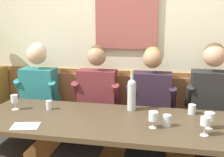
{
  "coord_description": "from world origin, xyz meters",
  "views": [
    {
      "loc": [
        0.43,
        -1.95,
        1.59
      ],
      "look_at": [
        -0.05,
        0.45,
        1.03
      ],
      "focal_mm": 43.95,
      "sensor_mm": 36.0,
      "label": 1
    }
  ],
  "objects_px": {
    "person_right_seat": "(149,122)",
    "wine_bottle_amber_mid": "(132,93)",
    "dining_table": "(111,128)",
    "wine_glass_left_end": "(205,122)",
    "wall_bench": "(123,137)",
    "water_tumbler_center": "(167,121)",
    "person_center_left_seat": "(26,111)",
    "person_left_seat": "(89,119)",
    "water_tumbler_right": "(192,109)",
    "wine_glass_mid_right": "(14,100)",
    "wine_glass_right_end": "(153,117)",
    "water_tumbler_left": "(49,105)",
    "wine_glass_near_bucket": "(209,117)",
    "person_center_right_seat": "(215,122)"
  },
  "relations": [
    {
      "from": "person_center_left_seat",
      "to": "person_left_seat",
      "type": "distance_m",
      "value": 0.68
    },
    {
      "from": "wall_bench",
      "to": "water_tumbler_left",
      "type": "bearing_deg",
      "value": -139.52
    },
    {
      "from": "person_center_right_seat",
      "to": "wine_glass_mid_right",
      "type": "height_order",
      "value": "person_center_right_seat"
    },
    {
      "from": "wine_glass_mid_right",
      "to": "wine_glass_left_end",
      "type": "bearing_deg",
      "value": -8.47
    },
    {
      "from": "person_left_seat",
      "to": "person_right_seat",
      "type": "height_order",
      "value": "person_left_seat"
    },
    {
      "from": "wine_bottle_amber_mid",
      "to": "wine_glass_near_bucket",
      "type": "relative_size",
      "value": 2.91
    },
    {
      "from": "person_center_right_seat",
      "to": "wine_glass_right_end",
      "type": "height_order",
      "value": "person_center_right_seat"
    },
    {
      "from": "person_center_left_seat",
      "to": "wine_glass_right_end",
      "type": "bearing_deg",
      "value": -17.97
    },
    {
      "from": "dining_table",
      "to": "wine_glass_near_bucket",
      "type": "relative_size",
      "value": 17.66
    },
    {
      "from": "person_center_left_seat",
      "to": "person_left_seat",
      "type": "xyz_separation_m",
      "value": [
        0.68,
        -0.02,
        -0.03
      ]
    },
    {
      "from": "wall_bench",
      "to": "person_center_left_seat",
      "type": "bearing_deg",
      "value": -160.48
    },
    {
      "from": "water_tumbler_left",
      "to": "wine_glass_mid_right",
      "type": "bearing_deg",
      "value": -168.01
    },
    {
      "from": "dining_table",
      "to": "person_right_seat",
      "type": "distance_m",
      "value": 0.43
    },
    {
      "from": "wall_bench",
      "to": "person_left_seat",
      "type": "relative_size",
      "value": 2.0
    },
    {
      "from": "person_center_left_seat",
      "to": "wine_glass_mid_right",
      "type": "bearing_deg",
      "value": -81.18
    },
    {
      "from": "person_center_left_seat",
      "to": "wine_glass_mid_right",
      "type": "relative_size",
      "value": 9.25
    },
    {
      "from": "water_tumbler_right",
      "to": "water_tumbler_left",
      "type": "relative_size",
      "value": 1.03
    },
    {
      "from": "wine_bottle_amber_mid",
      "to": "wine_glass_mid_right",
      "type": "relative_size",
      "value": 2.67
    },
    {
      "from": "person_right_seat",
      "to": "water_tumbler_center",
      "type": "xyz_separation_m",
      "value": [
        0.16,
        -0.37,
        0.17
      ]
    },
    {
      "from": "wine_bottle_amber_mid",
      "to": "water_tumbler_center",
      "type": "height_order",
      "value": "wine_bottle_amber_mid"
    },
    {
      "from": "person_left_seat",
      "to": "wine_glass_mid_right",
      "type": "distance_m",
      "value": 0.71
    },
    {
      "from": "water_tumbler_right",
      "to": "water_tumbler_center",
      "type": "xyz_separation_m",
      "value": [
        -0.22,
        -0.33,
        0.0
      ]
    },
    {
      "from": "wine_glass_right_end",
      "to": "water_tumbler_center",
      "type": "relative_size",
      "value": 1.4
    },
    {
      "from": "water_tumbler_right",
      "to": "person_center_left_seat",
      "type": "bearing_deg",
      "value": 178.29
    },
    {
      "from": "person_right_seat",
      "to": "wine_glass_left_end",
      "type": "bearing_deg",
      "value": -48.65
    },
    {
      "from": "person_left_seat",
      "to": "water_tumbler_right",
      "type": "xyz_separation_m",
      "value": [
        0.96,
        -0.02,
        0.17
      ]
    },
    {
      "from": "wine_glass_left_end",
      "to": "water_tumbler_left",
      "type": "height_order",
      "value": "wine_glass_left_end"
    },
    {
      "from": "wall_bench",
      "to": "water_tumbler_center",
      "type": "relative_size",
      "value": 27.74
    },
    {
      "from": "wine_bottle_amber_mid",
      "to": "water_tumbler_right",
      "type": "height_order",
      "value": "wine_bottle_amber_mid"
    },
    {
      "from": "wine_glass_mid_right",
      "to": "water_tumbler_left",
      "type": "bearing_deg",
      "value": 11.99
    },
    {
      "from": "person_center_right_seat",
      "to": "wine_glass_mid_right",
      "type": "distance_m",
      "value": 1.84
    },
    {
      "from": "dining_table",
      "to": "wine_glass_left_end",
      "type": "xyz_separation_m",
      "value": [
        0.72,
        -0.17,
        0.18
      ]
    },
    {
      "from": "person_center_left_seat",
      "to": "person_center_right_seat",
      "type": "xyz_separation_m",
      "value": [
        1.85,
        0.02,
        0.02
      ]
    },
    {
      "from": "wine_glass_right_end",
      "to": "wine_glass_mid_right",
      "type": "bearing_deg",
      "value": 172.11
    },
    {
      "from": "wall_bench",
      "to": "wine_glass_right_end",
      "type": "xyz_separation_m",
      "value": [
        0.35,
        -0.77,
        0.55
      ]
    },
    {
      "from": "person_right_seat",
      "to": "wine_bottle_amber_mid",
      "type": "bearing_deg",
      "value": -166.01
    },
    {
      "from": "wine_glass_mid_right",
      "to": "water_tumbler_left",
      "type": "relative_size",
      "value": 1.66
    },
    {
      "from": "wall_bench",
      "to": "water_tumbler_center",
      "type": "distance_m",
      "value": 0.99
    },
    {
      "from": "person_center_right_seat",
      "to": "water_tumbler_left",
      "type": "relative_size",
      "value": 15.79
    },
    {
      "from": "wine_bottle_amber_mid",
      "to": "water_tumbler_right",
      "type": "xyz_separation_m",
      "value": [
        0.54,
        -0.0,
        -0.11
      ]
    },
    {
      "from": "wall_bench",
      "to": "person_center_left_seat",
      "type": "xyz_separation_m",
      "value": [
        -0.96,
        -0.34,
        0.36
      ]
    },
    {
      "from": "person_left_seat",
      "to": "wine_glass_right_end",
      "type": "bearing_deg",
      "value": -32.25
    },
    {
      "from": "water_tumbler_left",
      "to": "wine_glass_right_end",
      "type": "bearing_deg",
      "value": -14.05
    },
    {
      "from": "person_center_right_seat",
      "to": "wine_bottle_amber_mid",
      "type": "height_order",
      "value": "person_center_right_seat"
    },
    {
      "from": "wine_bottle_amber_mid",
      "to": "wine_glass_left_end",
      "type": "xyz_separation_m",
      "value": [
        0.59,
        -0.45,
        -0.05
      ]
    },
    {
      "from": "water_tumbler_center",
      "to": "water_tumbler_left",
      "type": "distance_m",
      "value": 1.09
    },
    {
      "from": "wine_glass_right_end",
      "to": "dining_table",
      "type": "bearing_deg",
      "value": 163.41
    },
    {
      "from": "wine_glass_near_bucket",
      "to": "water_tumbler_center",
      "type": "bearing_deg",
      "value": -176.92
    },
    {
      "from": "wine_glass_right_end",
      "to": "wine_glass_mid_right",
      "type": "distance_m",
      "value": 1.29
    },
    {
      "from": "wine_bottle_amber_mid",
      "to": "wine_glass_mid_right",
      "type": "height_order",
      "value": "wine_bottle_amber_mid"
    }
  ]
}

